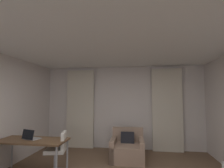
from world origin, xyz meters
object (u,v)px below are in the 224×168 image
desk_chair (57,155)px  laptop (31,137)px  armchair (127,149)px  desk (32,142)px

desk_chair → laptop: (-0.57, -0.09, 0.38)m
armchair → laptop: bearing=-150.0°
armchair → desk: size_ratio=0.61×
armchair → desk: armchair is taller
armchair → laptop: size_ratio=2.34×
desk → desk_chair: bearing=10.0°
desk_chair → laptop: 0.69m
desk → laptop: size_ratio=3.87×
desk → desk_chair: size_ratio=1.66×
armchair → desk: 2.32m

